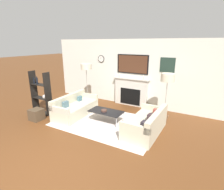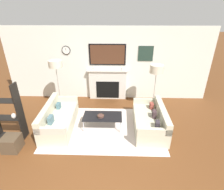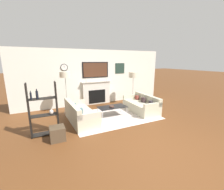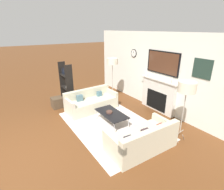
{
  "view_description": "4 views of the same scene",
  "coord_description": "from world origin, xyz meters",
  "px_view_note": "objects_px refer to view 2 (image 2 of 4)",
  "views": [
    {
      "loc": [
        2.72,
        -2.02,
        2.56
      ],
      "look_at": [
        -0.06,
        2.98,
        0.84
      ],
      "focal_mm": 28.0,
      "sensor_mm": 36.0,
      "label": 1
    },
    {
      "loc": [
        0.35,
        -1.74,
        3.14
      ],
      "look_at": [
        0.22,
        2.88,
        0.92
      ],
      "focal_mm": 28.0,
      "sensor_mm": 36.0,
      "label": 2
    },
    {
      "loc": [
        -2.51,
        -2.54,
        2.17
      ],
      "look_at": [
        0.08,
        2.86,
        0.79
      ],
      "focal_mm": 24.0,
      "sensor_mm": 36.0,
      "label": 3
    },
    {
      "loc": [
        3.92,
        -0.05,
        2.81
      ],
      "look_at": [
        -0.29,
        2.73,
        0.87
      ],
      "focal_mm": 28.0,
      "sensor_mm": 36.0,
      "label": 4
    }
  ],
  "objects_px": {
    "ottoman": "(12,143)",
    "couch_left": "(59,119)",
    "floor_lamp_left": "(55,65)",
    "decorative_bowl": "(101,116)",
    "coffee_table": "(103,117)",
    "shelf_unit": "(6,113)",
    "floor_lamp_right": "(157,70)",
    "couch_right": "(151,121)"
  },
  "relations": [
    {
      "from": "coffee_table",
      "to": "floor_lamp_left",
      "type": "bearing_deg",
      "value": 145.45
    },
    {
      "from": "decorative_bowl",
      "to": "shelf_unit",
      "type": "height_order",
      "value": "shelf_unit"
    },
    {
      "from": "couch_left",
      "to": "shelf_unit",
      "type": "bearing_deg",
      "value": -158.32
    },
    {
      "from": "floor_lamp_left",
      "to": "ottoman",
      "type": "height_order",
      "value": "floor_lamp_left"
    },
    {
      "from": "ottoman",
      "to": "shelf_unit",
      "type": "bearing_deg",
      "value": 119.36
    },
    {
      "from": "floor_lamp_right",
      "to": "ottoman",
      "type": "bearing_deg",
      "value": -151.63
    },
    {
      "from": "floor_lamp_left",
      "to": "shelf_unit",
      "type": "xyz_separation_m",
      "value": [
        -0.9,
        -1.57,
        -0.85
      ]
    },
    {
      "from": "couch_left",
      "to": "ottoman",
      "type": "xyz_separation_m",
      "value": [
        -0.88,
        -0.97,
        -0.08
      ]
    },
    {
      "from": "floor_lamp_right",
      "to": "floor_lamp_left",
      "type": "bearing_deg",
      "value": -180.0
    },
    {
      "from": "coffee_table",
      "to": "shelf_unit",
      "type": "relative_size",
      "value": 0.71
    },
    {
      "from": "floor_lamp_left",
      "to": "ottoman",
      "type": "relative_size",
      "value": 4.36
    },
    {
      "from": "couch_right",
      "to": "decorative_bowl",
      "type": "bearing_deg",
      "value": -179.29
    },
    {
      "from": "floor_lamp_left",
      "to": "ottoman",
      "type": "xyz_separation_m",
      "value": [
        -0.62,
        -2.07,
        -1.41
      ]
    },
    {
      "from": "ottoman",
      "to": "couch_left",
      "type": "bearing_deg",
      "value": 47.64
    },
    {
      "from": "couch_right",
      "to": "couch_left",
      "type": "bearing_deg",
      "value": -179.96
    },
    {
      "from": "couch_left",
      "to": "shelf_unit",
      "type": "relative_size",
      "value": 1.17
    },
    {
      "from": "couch_left",
      "to": "ottoman",
      "type": "bearing_deg",
      "value": -132.36
    },
    {
      "from": "couch_right",
      "to": "floor_lamp_right",
      "type": "relative_size",
      "value": 1.06
    },
    {
      "from": "floor_lamp_left",
      "to": "floor_lamp_right",
      "type": "height_order",
      "value": "floor_lamp_left"
    },
    {
      "from": "floor_lamp_right",
      "to": "shelf_unit",
      "type": "relative_size",
      "value": 1.03
    },
    {
      "from": "couch_left",
      "to": "floor_lamp_left",
      "type": "height_order",
      "value": "floor_lamp_left"
    },
    {
      "from": "couch_right",
      "to": "floor_lamp_right",
      "type": "distance_m",
      "value": 1.66
    },
    {
      "from": "couch_left",
      "to": "ottoman",
      "type": "relative_size",
      "value": 4.6
    },
    {
      "from": "coffee_table",
      "to": "floor_lamp_right",
      "type": "bearing_deg",
      "value": 32.88
    },
    {
      "from": "coffee_table",
      "to": "floor_lamp_left",
      "type": "relative_size",
      "value": 0.64
    },
    {
      "from": "floor_lamp_left",
      "to": "ottoman",
      "type": "bearing_deg",
      "value": -106.6
    },
    {
      "from": "coffee_table",
      "to": "floor_lamp_right",
      "type": "distance_m",
      "value": 2.27
    },
    {
      "from": "floor_lamp_right",
      "to": "ottoman",
      "type": "height_order",
      "value": "floor_lamp_right"
    },
    {
      "from": "decorative_bowl",
      "to": "ottoman",
      "type": "distance_m",
      "value": 2.35
    },
    {
      "from": "couch_left",
      "to": "floor_lamp_left",
      "type": "relative_size",
      "value": 1.05
    },
    {
      "from": "couch_right",
      "to": "ottoman",
      "type": "relative_size",
      "value": 4.29
    },
    {
      "from": "couch_left",
      "to": "coffee_table",
      "type": "distance_m",
      "value": 1.3
    },
    {
      "from": "couch_right",
      "to": "shelf_unit",
      "type": "distance_m",
      "value": 3.92
    },
    {
      "from": "couch_left",
      "to": "floor_lamp_right",
      "type": "bearing_deg",
      "value": 20.48
    },
    {
      "from": "couch_left",
      "to": "couch_right",
      "type": "distance_m",
      "value": 2.69
    },
    {
      "from": "shelf_unit",
      "to": "floor_lamp_right",
      "type": "bearing_deg",
      "value": 20.82
    },
    {
      "from": "couch_left",
      "to": "coffee_table",
      "type": "height_order",
      "value": "couch_left"
    },
    {
      "from": "couch_left",
      "to": "floor_lamp_left",
      "type": "xyz_separation_m",
      "value": [
        -0.27,
        1.1,
        1.33
      ]
    },
    {
      "from": "couch_left",
      "to": "decorative_bowl",
      "type": "xyz_separation_m",
      "value": [
        1.25,
        -0.02,
        0.15
      ]
    },
    {
      "from": "couch_left",
      "to": "decorative_bowl",
      "type": "relative_size",
      "value": 9.23
    },
    {
      "from": "ottoman",
      "to": "couch_right",
      "type": "bearing_deg",
      "value": 15.2
    },
    {
      "from": "shelf_unit",
      "to": "coffee_table",
      "type": "bearing_deg",
      "value": 11.34
    }
  ]
}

